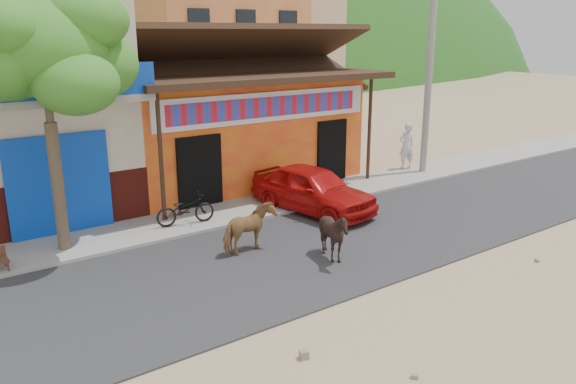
% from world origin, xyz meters
% --- Properties ---
extents(ground, '(120.00, 120.00, 0.00)m').
position_xyz_m(ground, '(0.00, 0.00, 0.00)').
color(ground, '#9E825B').
rests_on(ground, ground).
extents(road, '(60.00, 5.00, 0.04)m').
position_xyz_m(road, '(0.00, 2.50, 0.02)').
color(road, '#28282B').
rests_on(road, ground).
extents(sidewalk, '(60.00, 2.00, 0.12)m').
position_xyz_m(sidewalk, '(0.00, 6.00, 0.06)').
color(sidewalk, gray).
rests_on(sidewalk, ground).
extents(dance_club, '(8.00, 6.00, 3.60)m').
position_xyz_m(dance_club, '(2.00, 10.00, 1.80)').
color(dance_club, orange).
rests_on(dance_club, ground).
extents(apartment_front, '(9.00, 9.00, 12.00)m').
position_xyz_m(apartment_front, '(9.00, 24.00, 6.00)').
color(apartment_front, '#CC723F').
rests_on(apartment_front, ground).
extents(apartment_rear, '(8.00, 8.00, 10.00)m').
position_xyz_m(apartment_rear, '(18.00, 30.00, 5.00)').
color(apartment_rear, tan).
rests_on(apartment_rear, ground).
extents(tree, '(3.00, 3.00, 6.00)m').
position_xyz_m(tree, '(-4.60, 5.80, 3.12)').
color(tree, '#2D721E').
rests_on(tree, sidewalk).
extents(utility_pole, '(0.24, 0.24, 8.00)m').
position_xyz_m(utility_pole, '(8.20, 6.00, 4.12)').
color(utility_pole, gray).
rests_on(utility_pole, sidewalk).
extents(cow_tan, '(1.46, 0.89, 1.15)m').
position_xyz_m(cow_tan, '(-1.06, 3.21, 0.61)').
color(cow_tan, olive).
rests_on(cow_tan, road).
extents(cow_dark, '(1.45, 1.41, 1.21)m').
position_xyz_m(cow_dark, '(0.25, 1.69, 0.65)').
color(cow_dark, black).
rests_on(cow_dark, road).
extents(red_car, '(2.22, 4.16, 1.35)m').
position_xyz_m(red_car, '(2.09, 4.80, 0.71)').
color(red_car, '#B80E0D').
rests_on(red_car, road).
extents(scooter, '(1.63, 0.80, 0.82)m').
position_xyz_m(scooter, '(-1.50, 5.70, 0.53)').
color(scooter, black).
rests_on(scooter, sidewalk).
extents(pedestrian, '(0.71, 0.55, 1.71)m').
position_xyz_m(pedestrian, '(8.00, 6.66, 0.98)').
color(pedestrian, silver).
rests_on(pedestrian, sidewalk).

